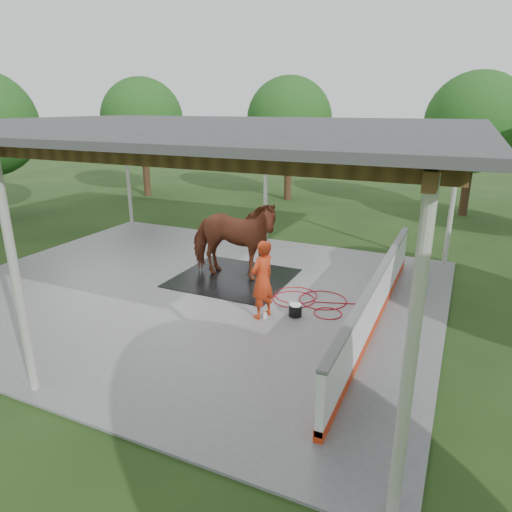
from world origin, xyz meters
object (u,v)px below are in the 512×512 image
at_px(dasher_board, 377,300).
at_px(horse, 233,239).
at_px(wash_bucket, 295,310).
at_px(handler, 262,280).

distance_m(dasher_board, horse, 4.15).
xyz_separation_m(dasher_board, wash_bucket, (-1.66, -0.36, -0.40)).
relative_size(handler, wash_bucket, 5.96).
xyz_separation_m(handler, wash_bucket, (0.65, 0.33, -0.73)).
bearing_deg(horse, handler, -142.71).
distance_m(dasher_board, handler, 2.43).
relative_size(dasher_board, horse, 3.16).
relative_size(dasher_board, wash_bucket, 27.56).
bearing_deg(wash_bucket, dasher_board, 12.20).
height_order(dasher_board, horse, horse).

